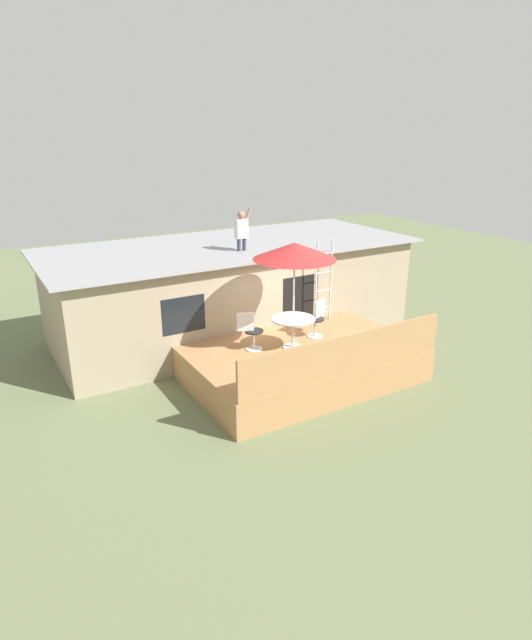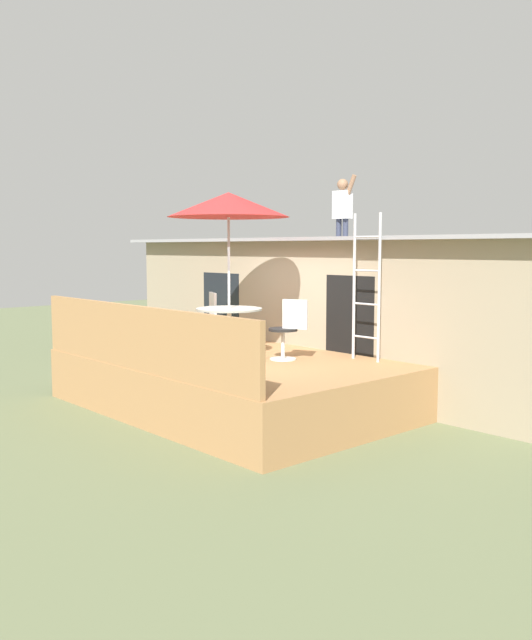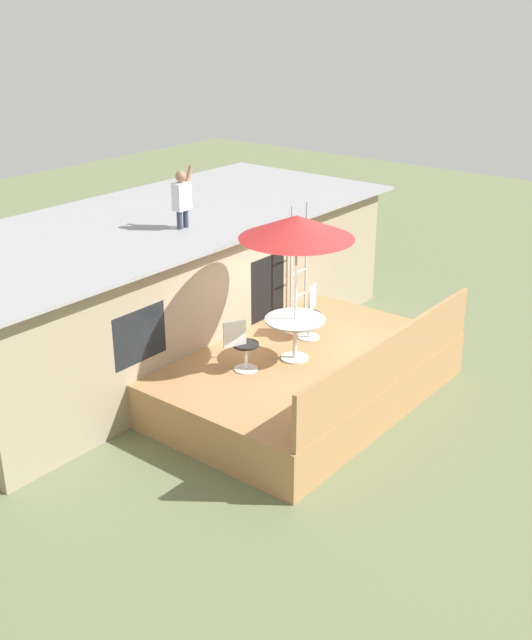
% 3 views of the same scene
% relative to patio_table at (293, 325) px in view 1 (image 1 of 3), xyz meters
% --- Properties ---
extents(ground_plane, '(40.00, 40.00, 0.00)m').
position_rel_patio_table_xyz_m(ground_plane, '(0.18, -0.08, -1.39)').
color(ground_plane, '#66704C').
extents(house, '(10.50, 4.50, 2.67)m').
position_rel_patio_table_xyz_m(house, '(0.18, 3.52, -0.05)').
color(house, gray).
rests_on(house, ground).
extents(deck, '(5.32, 3.50, 0.80)m').
position_rel_patio_table_xyz_m(deck, '(0.18, -0.08, -0.99)').
color(deck, '#A87A4C').
rests_on(deck, ground).
extents(deck_railing, '(5.22, 0.08, 0.90)m').
position_rel_patio_table_xyz_m(deck_railing, '(0.18, -1.78, -0.14)').
color(deck_railing, '#A87A4C').
rests_on(deck_railing, deck).
extents(patio_table, '(1.04, 1.04, 0.74)m').
position_rel_patio_table_xyz_m(patio_table, '(0.00, 0.00, 0.00)').
color(patio_table, silver).
rests_on(patio_table, deck).
extents(patio_umbrella, '(1.90, 1.90, 2.54)m').
position_rel_patio_table_xyz_m(patio_umbrella, '(0.00, -0.00, 1.76)').
color(patio_umbrella, silver).
rests_on(patio_umbrella, deck).
extents(step_ladder, '(0.52, 0.04, 2.20)m').
position_rel_patio_table_xyz_m(step_ladder, '(1.75, 1.22, 0.51)').
color(step_ladder, silver).
rests_on(step_ladder, deck).
extents(person_figure, '(0.47, 0.20, 1.11)m').
position_rel_patio_table_xyz_m(person_figure, '(0.04, 2.60, 1.89)').
color(person_figure, '#33384C').
rests_on(person_figure, house).
extents(patio_chair_left, '(0.59, 0.44, 0.92)m').
position_rel_patio_table_xyz_m(patio_chair_left, '(-0.91, 0.42, -0.13)').
color(patio_chair_left, silver).
rests_on(patio_chair_left, deck).
extents(patio_chair_right, '(0.60, 0.44, 0.92)m').
position_rel_patio_table_xyz_m(patio_chair_right, '(0.95, 0.36, -0.13)').
color(patio_chair_right, silver).
rests_on(patio_chair_right, deck).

